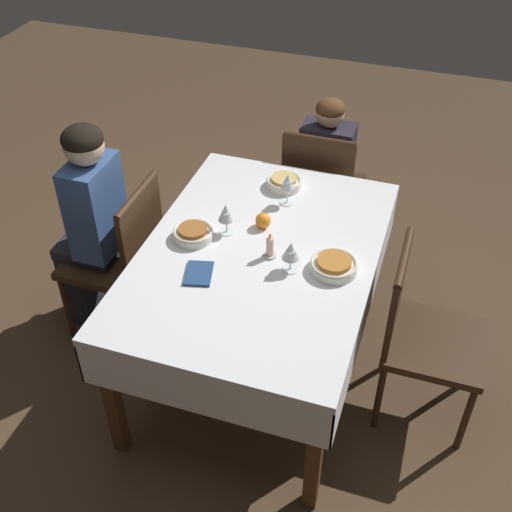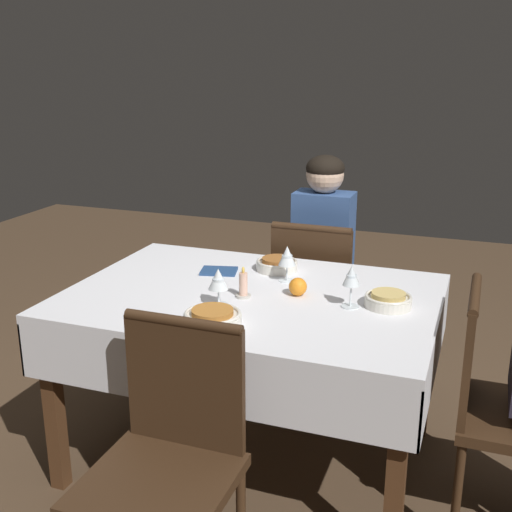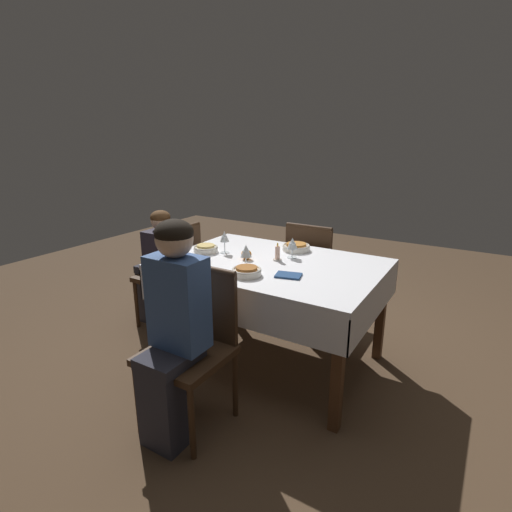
{
  "view_description": "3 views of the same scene",
  "coord_description": "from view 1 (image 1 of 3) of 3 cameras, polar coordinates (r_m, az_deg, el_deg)",
  "views": [
    {
      "loc": [
        2.1,
        0.68,
        2.57
      ],
      "look_at": [
        0.08,
        0.01,
        0.8
      ],
      "focal_mm": 45.0,
      "sensor_mm": 36.0,
      "label": 1
    },
    {
      "loc": [
        -0.84,
        2.26,
        1.65
      ],
      "look_at": [
        0.02,
        -0.09,
        0.89
      ],
      "focal_mm": 45.0,
      "sensor_mm": 36.0,
      "label": 2
    },
    {
      "loc": [
        1.26,
        -2.27,
        1.6
      ],
      "look_at": [
        -0.09,
        -0.05,
        0.8
      ],
      "focal_mm": 28.0,
      "sensor_mm": 36.0,
      "label": 3
    }
  ],
  "objects": [
    {
      "name": "ground_plane",
      "position": [
        3.39,
        0.24,
        -9.58
      ],
      "size": [
        8.0,
        8.0,
        0.0
      ],
      "primitive_type": "plane",
      "color": "#4C3826"
    },
    {
      "name": "dining_table",
      "position": [
        2.91,
        0.28,
        -0.91
      ],
      "size": [
        1.46,
        1.03,
        0.76
      ],
      "color": "silver",
      "rests_on": "ground_plane"
    },
    {
      "name": "chair_south",
      "position": [
        3.32,
        -11.81,
        0.29
      ],
      "size": [
        0.44,
        0.44,
        0.9
      ],
      "color": "#382314",
      "rests_on": "ground_plane"
    },
    {
      "name": "chair_west",
      "position": [
        3.76,
        5.77,
        6.1
      ],
      "size": [
        0.44,
        0.44,
        0.9
      ],
      "rotation": [
        0.0,
        0.0,
        -1.57
      ],
      "color": "#382314",
      "rests_on": "ground_plane"
    },
    {
      "name": "chair_north",
      "position": [
        2.95,
        14.46,
        -6.31
      ],
      "size": [
        0.44,
        0.44,
        0.9
      ],
      "rotation": [
        0.0,
        0.0,
        3.14
      ],
      "color": "#382314",
      "rests_on": "ground_plane"
    },
    {
      "name": "person_adult_denim",
      "position": [
        3.29,
        -14.61,
        3.24
      ],
      "size": [
        0.3,
        0.34,
        1.2
      ],
      "color": "#282833",
      "rests_on": "ground_plane"
    },
    {
      "name": "person_child_dark",
      "position": [
        3.87,
        6.43,
        8.05
      ],
      "size": [
        0.33,
        0.3,
        1.0
      ],
      "rotation": [
        0.0,
        0.0,
        -1.57
      ],
      "color": "#282833",
      "rests_on": "ground_plane"
    },
    {
      "name": "bowl_south",
      "position": [
        2.93,
        -5.62,
        2.04
      ],
      "size": [
        0.18,
        0.18,
        0.06
      ],
      "color": "silver",
      "rests_on": "dining_table"
    },
    {
      "name": "wine_glass_south",
      "position": [
        2.91,
        -2.68,
        3.81
      ],
      "size": [
        0.07,
        0.07,
        0.15
      ],
      "color": "white",
      "rests_on": "dining_table"
    },
    {
      "name": "bowl_west",
      "position": [
        3.26,
        2.5,
        6.58
      ],
      "size": [
        0.18,
        0.18,
        0.06
      ],
      "color": "silver",
      "rests_on": "dining_table"
    },
    {
      "name": "wine_glass_west",
      "position": [
        3.09,
        2.84,
        6.54
      ],
      "size": [
        0.07,
        0.07,
        0.17
      ],
      "color": "white",
      "rests_on": "dining_table"
    },
    {
      "name": "bowl_north",
      "position": [
        2.76,
        6.94,
        -0.82
      ],
      "size": [
        0.21,
        0.21,
        0.06
      ],
      "color": "silver",
      "rests_on": "dining_table"
    },
    {
      "name": "wine_glass_north",
      "position": [
        2.7,
        3.13,
        0.41
      ],
      "size": [
        0.08,
        0.08,
        0.15
      ],
      "color": "white",
      "rests_on": "dining_table"
    },
    {
      "name": "candle_centerpiece",
      "position": [
        2.8,
        1.24,
        0.69
      ],
      "size": [
        0.06,
        0.06,
        0.13
      ],
      "color": "beige",
      "rests_on": "dining_table"
    },
    {
      "name": "orange_fruit",
      "position": [
        2.98,
        0.63,
        3.18
      ],
      "size": [
        0.07,
        0.07,
        0.07
      ],
      "primitive_type": "sphere",
      "color": "orange",
      "rests_on": "dining_table"
    },
    {
      "name": "napkin_red_folded",
      "position": [
        2.74,
        -5.11,
        -1.55
      ],
      "size": [
        0.18,
        0.15,
        0.01
      ],
      "rotation": [
        0.0,
        0.0,
        0.24
      ],
      "color": "navy",
      "rests_on": "dining_table"
    }
  ]
}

